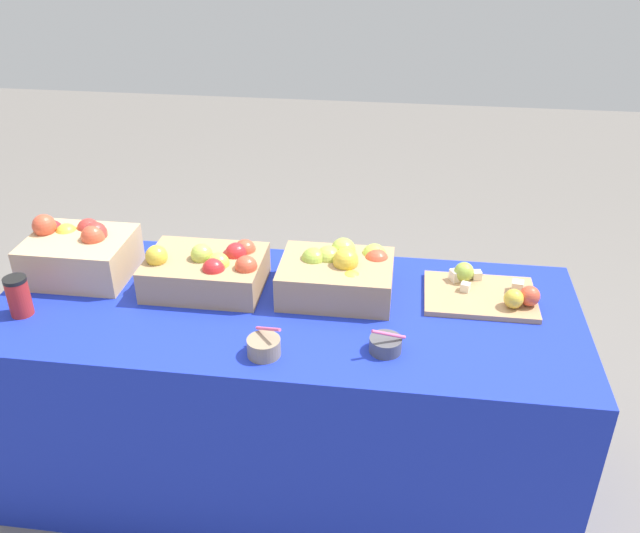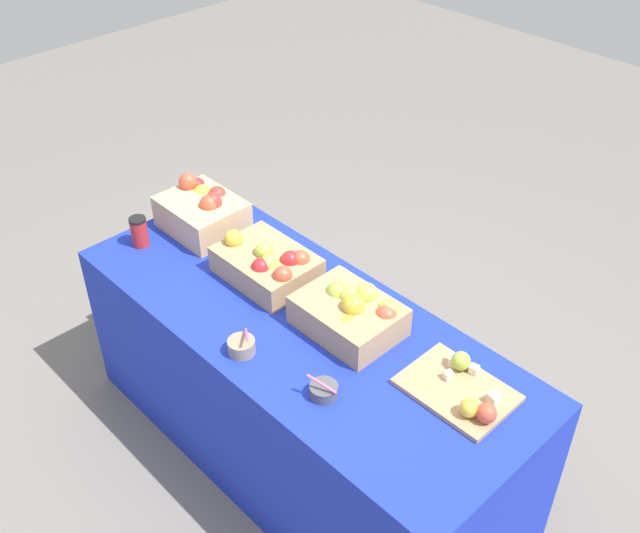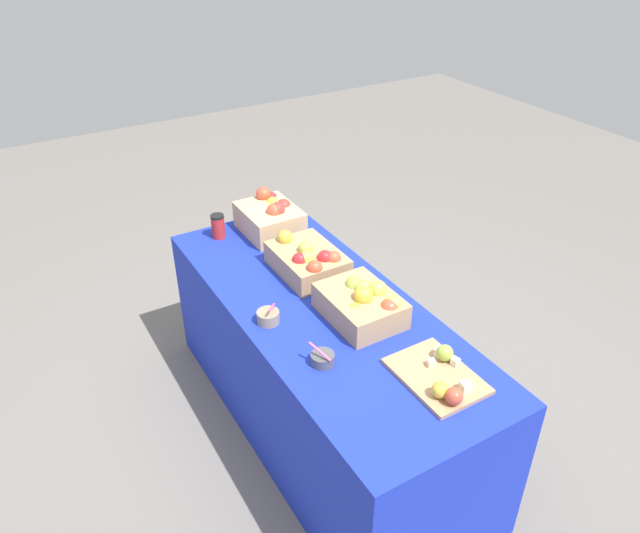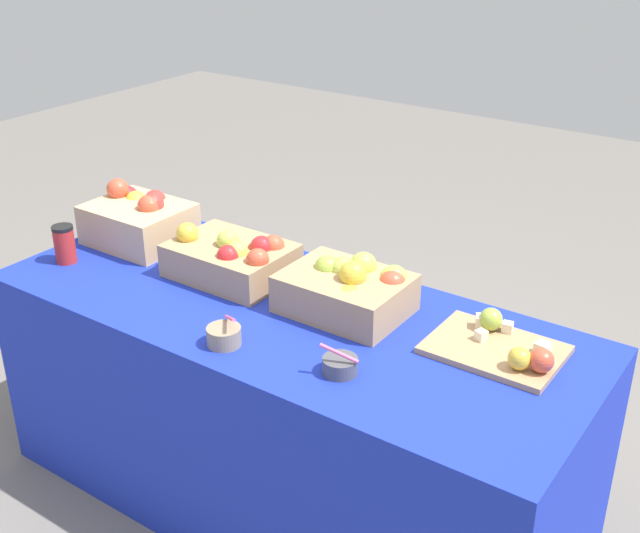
{
  "view_description": "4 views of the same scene",
  "coord_description": "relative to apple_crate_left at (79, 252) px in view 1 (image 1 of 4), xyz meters",
  "views": [
    {
      "loc": [
        0.36,
        -1.81,
        1.93
      ],
      "look_at": [
        0.12,
        -0.03,
        0.91
      ],
      "focal_mm": 37.99,
      "sensor_mm": 36.0,
      "label": 1
    },
    {
      "loc": [
        1.57,
        -1.4,
        2.57
      ],
      "look_at": [
        0.03,
        0.07,
        0.97
      ],
      "focal_mm": 42.14,
      "sensor_mm": 36.0,
      "label": 2
    },
    {
      "loc": [
        1.89,
        -1.13,
        2.33
      ],
      "look_at": [
        0.04,
        -0.03,
        0.98
      ],
      "focal_mm": 33.95,
      "sensor_mm": 36.0,
      "label": 3
    },
    {
      "loc": [
        1.32,
        -1.71,
        1.91
      ],
      "look_at": [
        0.1,
        0.04,
        0.89
      ],
      "focal_mm": 45.31,
      "sensor_mm": 36.0,
      "label": 4
    }
  ],
  "objects": [
    {
      "name": "table",
      "position": [
        0.74,
        -0.11,
        -0.45
      ],
      "size": [
        1.9,
        0.76,
        0.74
      ],
      "primitive_type": "cube",
      "color": "#192DB7",
      "rests_on": "ground_plane"
    },
    {
      "name": "apple_crate_middle",
      "position": [
        0.47,
        -0.03,
        -0.02
      ],
      "size": [
        0.39,
        0.28,
        0.17
      ],
      "color": "tan",
      "rests_on": "table"
    },
    {
      "name": "ground_plane",
      "position": [
        0.74,
        -0.11,
        -0.82
      ],
      "size": [
        10.0,
        10.0,
        0.0
      ],
      "primitive_type": "plane",
      "color": "slate"
    },
    {
      "name": "cutting_board_front",
      "position": [
        1.38,
        0.02,
        -0.06
      ],
      "size": [
        0.36,
        0.26,
        0.08
      ],
      "color": "tan",
      "rests_on": "table"
    },
    {
      "name": "sample_bowl_mid",
      "position": [
        1.07,
        -0.31,
        -0.06
      ],
      "size": [
        0.11,
        0.1,
        0.1
      ],
      "color": "#4C4C51",
      "rests_on": "table"
    },
    {
      "name": "coffee_cup",
      "position": [
        -0.08,
        -0.27,
        -0.02
      ],
      "size": [
        0.07,
        0.07,
        0.13
      ],
      "color": "red",
      "rests_on": "table"
    },
    {
      "name": "apple_crate_left",
      "position": [
        0.0,
        0.0,
        0.0
      ],
      "size": [
        0.34,
        0.28,
        0.21
      ],
      "color": "tan",
      "rests_on": "table"
    },
    {
      "name": "apple_crate_right",
      "position": [
        0.9,
        -0.01,
        -0.01
      ],
      "size": [
        0.37,
        0.28,
        0.17
      ],
      "color": "tan",
      "rests_on": "table"
    },
    {
      "name": "sample_bowl_near",
      "position": [
        0.73,
        -0.38,
        -0.06
      ],
      "size": [
        0.1,
        0.1,
        0.1
      ],
      "color": "gray",
      "rests_on": "table"
    }
  ]
}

